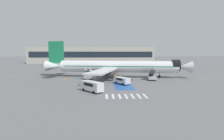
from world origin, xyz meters
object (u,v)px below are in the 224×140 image
object	(u,v)px
service_van_0	(92,86)
baggage_cart	(128,79)
airliner	(116,66)
traffic_cone_0	(114,79)
terminal_building	(92,55)
traffic_cone_1	(65,79)
ground_crew_0	(115,76)
boarding_stairs_forward	(152,77)
fuel_tanker	(103,66)
ground_crew_1	(113,77)
boarding_stairs_aft	(89,76)
service_van_1	(122,80)

from	to	relation	value
service_van_0	baggage_cart	distance (m)	17.98
airliner	traffic_cone_0	bearing A→B (deg)	-2.57
airliner	terminal_building	size ratio (longest dim) A/B	0.52
traffic_cone_1	airliner	bearing A→B (deg)	15.71
baggage_cart	airliner	bearing A→B (deg)	-138.15
ground_crew_0	airliner	bearing A→B (deg)	73.86
boarding_stairs_forward	baggage_cart	xyz separation A→B (m)	(-6.93, 0.23, -0.73)
traffic_cone_0	fuel_tanker	bearing A→B (deg)	95.85
fuel_tanker	ground_crew_1	world-z (taller)	fuel_tanker
boarding_stairs_forward	ground_crew_0	size ratio (longest dim) A/B	3.45
ground_crew_0	traffic_cone_0	distance (m)	1.46
airliner	baggage_cart	distance (m)	7.56
boarding_stairs_forward	traffic_cone_1	xyz separation A→B (m)	(-25.84, 1.81, -0.67)
boarding_stairs_aft	traffic_cone_1	distance (m)	7.33
traffic_cone_0	boarding_stairs_aft	bearing A→B (deg)	166.05
fuel_tanker	ground_crew_1	bearing A→B (deg)	-91.14
airliner	ground_crew_0	size ratio (longest dim) A/B	29.95
boarding_stairs_forward	ground_crew_1	size ratio (longest dim) A/B	3.29
airliner	traffic_cone_1	world-z (taller)	airliner
boarding_stairs_aft	fuel_tanker	distance (m)	29.37
ground_crew_0	traffic_cone_0	world-z (taller)	ground_crew_0
boarding_stairs_forward	baggage_cart	world-z (taller)	boarding_stairs_forward
service_van_0	ground_crew_1	distance (m)	15.65
service_van_0	service_van_1	xyz separation A→B (m)	(7.13, 8.29, -0.22)
boarding_stairs_aft	ground_crew_1	world-z (taller)	boarding_stairs_aft
service_van_1	traffic_cone_1	distance (m)	18.30
service_van_1	terminal_building	size ratio (longest dim) A/B	0.05
fuel_tanker	service_van_0	world-z (taller)	fuel_tanker
traffic_cone_1	baggage_cart	bearing A→B (deg)	-4.77
fuel_tanker	baggage_cart	xyz separation A→B (m)	(7.50, -31.95, -1.38)
terminal_building	traffic_cone_1	bearing A→B (deg)	-92.35
fuel_tanker	airliner	bearing A→B (deg)	-87.09
ground_crew_0	ground_crew_1	distance (m)	2.68
boarding_stairs_aft	fuel_tanker	bearing A→B (deg)	91.23
airliner	fuel_tanker	world-z (taller)	airliner
service_van_0	ground_crew_1	bearing A→B (deg)	-151.30
traffic_cone_0	service_van_0	bearing A→B (deg)	-108.62
baggage_cart	traffic_cone_0	world-z (taller)	baggage_cart
service_van_0	ground_crew_1	world-z (taller)	service_van_0
airliner	fuel_tanker	distance (m)	26.38
boarding_stairs_aft	terminal_building	bearing A→B (deg)	102.38
terminal_building	ground_crew_0	bearing A→B (deg)	-81.41
service_van_1	traffic_cone_1	world-z (taller)	service_van_1
boarding_stairs_forward	traffic_cone_1	world-z (taller)	boarding_stairs_forward
boarding_stairs_aft	service_van_0	distance (m)	18.06
boarding_stairs_aft	ground_crew_1	distance (m)	7.81
terminal_building	traffic_cone_0	bearing A→B (deg)	-81.92
boarding_stairs_aft	traffic_cone_0	bearing A→B (deg)	-4.47
ground_crew_1	traffic_cone_0	xyz separation A→B (m)	(0.25, 1.35, -0.66)
boarding_stairs_forward	fuel_tanker	world-z (taller)	boarding_stairs_forward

